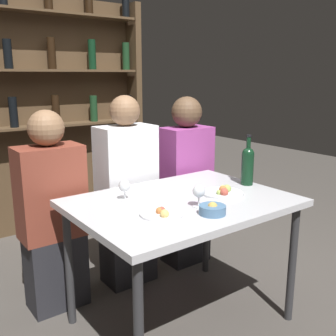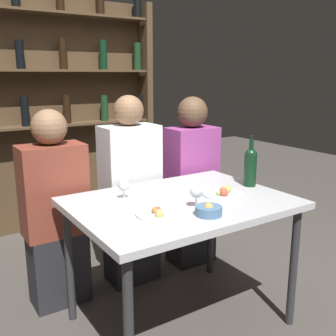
{
  "view_description": "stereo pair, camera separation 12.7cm",
  "coord_description": "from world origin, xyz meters",
  "px_view_note": "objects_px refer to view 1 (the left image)",
  "views": [
    {
      "loc": [
        -1.25,
        -1.56,
        1.38
      ],
      "look_at": [
        0.0,
        0.13,
        0.88
      ],
      "focal_mm": 42.0,
      "sensor_mm": 36.0,
      "label": 1
    },
    {
      "loc": [
        -1.15,
        -1.63,
        1.38
      ],
      "look_at": [
        0.0,
        0.13,
        0.88
      ],
      "focal_mm": 42.0,
      "sensor_mm": 36.0,
      "label": 2
    }
  ],
  "objects_px": {
    "wine_glass_1": "(125,187)",
    "seated_person_center": "(127,197)",
    "snack_bowl": "(212,209)",
    "seated_person_left": "(53,218)",
    "wine_glass_0": "(199,192)",
    "food_plate_0": "(223,192)",
    "seated_person_right": "(186,185)",
    "wine_bottle": "(247,164)",
    "food_plate_1": "(162,213)"
  },
  "relations": [
    {
      "from": "wine_glass_0",
      "to": "wine_glass_1",
      "type": "height_order",
      "value": "wine_glass_0"
    },
    {
      "from": "food_plate_1",
      "to": "seated_person_center",
      "type": "bearing_deg",
      "value": 72.05
    },
    {
      "from": "snack_bowl",
      "to": "seated_person_right",
      "type": "distance_m",
      "value": 1.0
    },
    {
      "from": "snack_bowl",
      "to": "seated_person_right",
      "type": "height_order",
      "value": "seated_person_right"
    },
    {
      "from": "wine_glass_1",
      "to": "wine_bottle",
      "type": "bearing_deg",
      "value": -13.15
    },
    {
      "from": "food_plate_1",
      "to": "seated_person_right",
      "type": "height_order",
      "value": "seated_person_right"
    },
    {
      "from": "food_plate_1",
      "to": "seated_person_center",
      "type": "distance_m",
      "value": 0.76
    },
    {
      "from": "wine_glass_0",
      "to": "wine_bottle",
      "type": "bearing_deg",
      "value": 15.7
    },
    {
      "from": "seated_person_left",
      "to": "seated_person_right",
      "type": "height_order",
      "value": "seated_person_right"
    },
    {
      "from": "snack_bowl",
      "to": "seated_person_left",
      "type": "distance_m",
      "value": 0.99
    },
    {
      "from": "seated_person_left",
      "to": "seated_person_center",
      "type": "height_order",
      "value": "seated_person_center"
    },
    {
      "from": "wine_glass_1",
      "to": "seated_person_right",
      "type": "height_order",
      "value": "seated_person_right"
    },
    {
      "from": "seated_person_right",
      "to": "snack_bowl",
      "type": "bearing_deg",
      "value": -121.89
    },
    {
      "from": "wine_bottle",
      "to": "seated_person_left",
      "type": "bearing_deg",
      "value": 150.2
    },
    {
      "from": "food_plate_1",
      "to": "seated_person_center",
      "type": "relative_size",
      "value": 0.17
    },
    {
      "from": "seated_person_center",
      "to": "seated_person_right",
      "type": "xyz_separation_m",
      "value": [
        0.5,
        0.0,
        -0.0
      ]
    },
    {
      "from": "seated_person_right",
      "to": "food_plate_0",
      "type": "bearing_deg",
      "value": -111.6
    },
    {
      "from": "seated_person_center",
      "to": "seated_person_right",
      "type": "distance_m",
      "value": 0.5
    },
    {
      "from": "wine_bottle",
      "to": "wine_glass_1",
      "type": "bearing_deg",
      "value": 166.85
    },
    {
      "from": "seated_person_left",
      "to": "wine_glass_0",
      "type": "bearing_deg",
      "value": -55.26
    },
    {
      "from": "wine_glass_0",
      "to": "food_plate_1",
      "type": "xyz_separation_m",
      "value": [
        -0.22,
        0.01,
        -0.07
      ]
    },
    {
      "from": "wine_bottle",
      "to": "wine_glass_1",
      "type": "distance_m",
      "value": 0.77
    },
    {
      "from": "wine_bottle",
      "to": "food_plate_0",
      "type": "bearing_deg",
      "value": -166.87
    },
    {
      "from": "food_plate_1",
      "to": "seated_person_center",
      "type": "xyz_separation_m",
      "value": [
        0.23,
        0.71,
        -0.14
      ]
    },
    {
      "from": "seated_person_left",
      "to": "snack_bowl",
      "type": "bearing_deg",
      "value": -60.16
    },
    {
      "from": "seated_person_left",
      "to": "food_plate_1",
      "type": "bearing_deg",
      "value": -68.63
    },
    {
      "from": "wine_glass_1",
      "to": "seated_person_center",
      "type": "height_order",
      "value": "seated_person_center"
    },
    {
      "from": "food_plate_0",
      "to": "food_plate_1",
      "type": "bearing_deg",
      "value": -171.38
    },
    {
      "from": "food_plate_0",
      "to": "food_plate_1",
      "type": "distance_m",
      "value": 0.48
    },
    {
      "from": "wine_bottle",
      "to": "food_plate_1",
      "type": "bearing_deg",
      "value": -169.79
    },
    {
      "from": "wine_glass_0",
      "to": "seated_person_left",
      "type": "bearing_deg",
      "value": 124.74
    },
    {
      "from": "seated_person_center",
      "to": "food_plate_1",
      "type": "bearing_deg",
      "value": -107.95
    },
    {
      "from": "wine_bottle",
      "to": "seated_person_right",
      "type": "height_order",
      "value": "seated_person_right"
    },
    {
      "from": "wine_glass_0",
      "to": "wine_glass_1",
      "type": "distance_m",
      "value": 0.4
    },
    {
      "from": "wine_bottle",
      "to": "wine_glass_0",
      "type": "xyz_separation_m",
      "value": [
        -0.51,
        -0.14,
        -0.05
      ]
    },
    {
      "from": "food_plate_1",
      "to": "seated_person_left",
      "type": "bearing_deg",
      "value": 111.37
    },
    {
      "from": "food_plate_0",
      "to": "food_plate_1",
      "type": "relative_size",
      "value": 1.11
    },
    {
      "from": "wine_glass_1",
      "to": "food_plate_1",
      "type": "xyz_separation_m",
      "value": [
        0.02,
        -0.31,
        -0.06
      ]
    },
    {
      "from": "wine_glass_1",
      "to": "food_plate_1",
      "type": "bearing_deg",
      "value": -86.18
    },
    {
      "from": "wine_bottle",
      "to": "food_plate_0",
      "type": "height_order",
      "value": "wine_bottle"
    },
    {
      "from": "wine_glass_0",
      "to": "food_plate_0",
      "type": "height_order",
      "value": "wine_glass_0"
    },
    {
      "from": "wine_bottle",
      "to": "wine_glass_0",
      "type": "distance_m",
      "value": 0.53
    },
    {
      "from": "wine_glass_0",
      "to": "seated_person_center",
      "type": "bearing_deg",
      "value": 89.39
    },
    {
      "from": "seated_person_right",
      "to": "wine_bottle",
      "type": "bearing_deg",
      "value": -89.67
    },
    {
      "from": "seated_person_center",
      "to": "food_plate_0",
      "type": "bearing_deg",
      "value": -68.94
    },
    {
      "from": "food_plate_1",
      "to": "snack_bowl",
      "type": "distance_m",
      "value": 0.24
    },
    {
      "from": "food_plate_0",
      "to": "snack_bowl",
      "type": "distance_m",
      "value": 0.34
    },
    {
      "from": "food_plate_1",
      "to": "snack_bowl",
      "type": "xyz_separation_m",
      "value": [
        0.2,
        -0.13,
        0.01
      ]
    },
    {
      "from": "snack_bowl",
      "to": "seated_person_center",
      "type": "bearing_deg",
      "value": 88.29
    },
    {
      "from": "food_plate_0",
      "to": "seated_person_right",
      "type": "bearing_deg",
      "value": 68.4
    }
  ]
}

